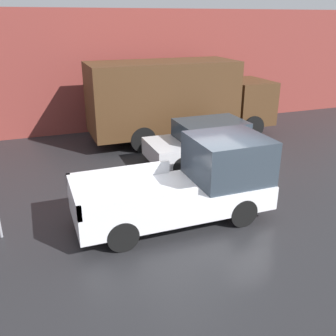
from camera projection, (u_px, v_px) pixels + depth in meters
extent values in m
plane|color=#232326|center=(203.00, 212.00, 10.20)|extent=(60.00, 60.00, 0.00)
cube|color=brown|center=(119.00, 72.00, 17.03)|extent=(28.00, 0.15, 5.34)
cube|color=silver|center=(173.00, 198.00, 9.60)|extent=(5.01, 1.97, 0.62)
cube|color=#28333D|center=(228.00, 158.00, 9.77)|extent=(1.90, 1.85, 1.15)
cube|color=silver|center=(120.00, 173.00, 9.86)|extent=(2.76, 0.10, 0.34)
cube|color=silver|center=(140.00, 204.00, 8.24)|extent=(2.76, 0.10, 0.34)
cube|color=silver|center=(73.00, 196.00, 8.62)|extent=(0.10, 1.97, 0.34)
cylinder|color=black|center=(211.00, 185.00, 10.96)|extent=(0.74, 0.26, 0.74)
cylinder|color=black|center=(242.00, 212.00, 9.45)|extent=(0.74, 0.26, 0.74)
cylinder|color=black|center=(106.00, 202.00, 9.95)|extent=(0.74, 0.26, 0.74)
cylinder|color=black|center=(122.00, 235.00, 8.44)|extent=(0.74, 0.26, 0.74)
cube|color=silver|center=(207.00, 147.00, 13.54)|extent=(4.32, 1.93, 0.62)
cube|color=#28333D|center=(211.00, 130.00, 13.34)|extent=(2.38, 1.70, 0.63)
cylinder|color=black|center=(227.00, 142.00, 14.82)|extent=(0.69, 0.22, 0.69)
cylinder|color=black|center=(251.00, 157.00, 13.32)|extent=(0.69, 0.22, 0.69)
cylinder|color=black|center=(164.00, 150.00, 13.95)|extent=(0.69, 0.22, 0.69)
cylinder|color=black|center=(182.00, 166.00, 12.44)|extent=(0.69, 0.22, 0.69)
cube|color=#472D19|center=(247.00, 101.00, 17.06)|extent=(1.76, 2.37, 1.87)
cube|color=#472D19|center=(162.00, 97.00, 15.55)|extent=(6.08, 2.49, 2.83)
cylinder|color=black|center=(227.00, 116.00, 18.26)|extent=(1.01, 0.30, 1.01)
cylinder|color=black|center=(252.00, 127.00, 16.33)|extent=(1.01, 0.30, 1.01)
cylinder|color=black|center=(128.00, 125.00, 16.63)|extent=(1.01, 0.30, 1.01)
cylinder|color=black|center=(143.00, 139.00, 14.70)|extent=(1.01, 0.30, 1.01)
cube|color=gold|center=(171.00, 115.00, 18.34)|extent=(0.45, 0.40, 0.98)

